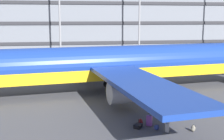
{
  "coord_description": "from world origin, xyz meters",
  "views": [
    {
      "loc": [
        -7.26,
        -32.55,
        7.94
      ],
      "look_at": [
        -2.56,
        -4.45,
        3.0
      ],
      "focal_mm": 48.64,
      "sensor_mm": 36.0,
      "label": 1
    }
  ],
  "objects_px": {
    "suitcase_navy": "(149,121)",
    "suitcase_upright": "(138,126)",
    "suitcase_black": "(168,118)",
    "backpack_scuffed": "(141,121)",
    "backpack_orange": "(193,129)",
    "suitcase_laid_flat": "(167,127)",
    "backpack_teal": "(156,128)",
    "airliner": "(102,65)"
  },
  "relations": [
    {
      "from": "suitcase_navy",
      "to": "suitcase_upright",
      "type": "xyz_separation_m",
      "value": [
        -0.88,
        -0.15,
        -0.3
      ]
    },
    {
      "from": "suitcase_black",
      "to": "suitcase_upright",
      "type": "distance_m",
      "value": 3.12
    },
    {
      "from": "backpack_scuffed",
      "to": "suitcase_navy",
      "type": "bearing_deg",
      "value": -48.71
    },
    {
      "from": "suitcase_black",
      "to": "backpack_scuffed",
      "type": "bearing_deg",
      "value": -164.22
    },
    {
      "from": "backpack_orange",
      "to": "backpack_scuffed",
      "type": "xyz_separation_m",
      "value": [
        -3.25,
        2.1,
        -0.02
      ]
    },
    {
      "from": "suitcase_black",
      "to": "backpack_orange",
      "type": "relative_size",
      "value": 1.61
    },
    {
      "from": "suitcase_navy",
      "to": "suitcase_laid_flat",
      "type": "height_order",
      "value": "suitcase_navy"
    },
    {
      "from": "backpack_teal",
      "to": "suitcase_upright",
      "type": "bearing_deg",
      "value": 150.26
    },
    {
      "from": "suitcase_navy",
      "to": "backpack_teal",
      "type": "bearing_deg",
      "value": -70.46
    },
    {
      "from": "backpack_orange",
      "to": "backpack_teal",
      "type": "height_order",
      "value": "backpack_orange"
    },
    {
      "from": "backpack_teal",
      "to": "suitcase_black",
      "type": "bearing_deg",
      "value": 51.95
    },
    {
      "from": "backpack_teal",
      "to": "backpack_scuffed",
      "type": "xyz_separation_m",
      "value": [
        -0.79,
        1.39,
        0.01
      ]
    },
    {
      "from": "airliner",
      "to": "suitcase_navy",
      "type": "height_order",
      "value": "airliner"
    },
    {
      "from": "suitcase_navy",
      "to": "backpack_scuffed",
      "type": "distance_m",
      "value": 0.79
    },
    {
      "from": "suitcase_navy",
      "to": "backpack_orange",
      "type": "relative_size",
      "value": 1.9
    },
    {
      "from": "suitcase_upright",
      "to": "backpack_teal",
      "type": "xyz_separation_m",
      "value": [
        1.17,
        -0.67,
        0.06
      ]
    },
    {
      "from": "suitcase_black",
      "to": "backpack_scuffed",
      "type": "xyz_separation_m",
      "value": [
        -2.41,
        -0.68,
        0.08
      ]
    },
    {
      "from": "suitcase_black",
      "to": "suitcase_laid_flat",
      "type": "relative_size",
      "value": 1.09
    },
    {
      "from": "suitcase_black",
      "to": "backpack_teal",
      "type": "distance_m",
      "value": 2.62
    },
    {
      "from": "suitcase_black",
      "to": "backpack_teal",
      "type": "bearing_deg",
      "value": -128.05
    },
    {
      "from": "suitcase_laid_flat",
      "to": "backpack_scuffed",
      "type": "height_order",
      "value": "suitcase_laid_flat"
    },
    {
      "from": "suitcase_black",
      "to": "backpack_teal",
      "type": "xyz_separation_m",
      "value": [
        -1.62,
        -2.07,
        0.07
      ]
    },
    {
      "from": "suitcase_navy",
      "to": "suitcase_black",
      "type": "bearing_deg",
      "value": 33.18
    },
    {
      "from": "suitcase_black",
      "to": "suitcase_laid_flat",
      "type": "height_order",
      "value": "suitcase_laid_flat"
    },
    {
      "from": "suitcase_navy",
      "to": "suitcase_upright",
      "type": "height_order",
      "value": "suitcase_navy"
    },
    {
      "from": "suitcase_black",
      "to": "suitcase_laid_flat",
      "type": "bearing_deg",
      "value": -111.22
    },
    {
      "from": "suitcase_upright",
      "to": "suitcase_navy",
      "type": "bearing_deg",
      "value": 9.55
    },
    {
      "from": "suitcase_navy",
      "to": "suitcase_upright",
      "type": "relative_size",
      "value": 1.19
    },
    {
      "from": "suitcase_laid_flat",
      "to": "backpack_scuffed",
      "type": "xyz_separation_m",
      "value": [
        -1.42,
        1.86,
        -0.15
      ]
    },
    {
      "from": "suitcase_laid_flat",
      "to": "suitcase_upright",
      "type": "distance_m",
      "value": 2.15
    },
    {
      "from": "suitcase_upright",
      "to": "backpack_orange",
      "type": "xyz_separation_m",
      "value": [
        3.64,
        -1.39,
        0.09
      ]
    },
    {
      "from": "backpack_orange",
      "to": "backpack_teal",
      "type": "relative_size",
      "value": 1.16
    },
    {
      "from": "backpack_scuffed",
      "to": "suitcase_upright",
      "type": "bearing_deg",
      "value": -118.19
    },
    {
      "from": "suitcase_black",
      "to": "airliner",
      "type": "bearing_deg",
      "value": 111.82
    },
    {
      "from": "suitcase_black",
      "to": "backpack_teal",
      "type": "relative_size",
      "value": 1.87
    },
    {
      "from": "suitcase_black",
      "to": "backpack_orange",
      "type": "height_order",
      "value": "backpack_orange"
    },
    {
      "from": "suitcase_laid_flat",
      "to": "suitcase_upright",
      "type": "bearing_deg",
      "value": 147.49
    },
    {
      "from": "suitcase_black",
      "to": "backpack_scuffed",
      "type": "distance_m",
      "value": 2.5
    },
    {
      "from": "backpack_orange",
      "to": "suitcase_upright",
      "type": "bearing_deg",
      "value": 159.14
    },
    {
      "from": "suitcase_black",
      "to": "suitcase_navy",
      "type": "bearing_deg",
      "value": -146.82
    },
    {
      "from": "airliner",
      "to": "suitcase_black",
      "type": "height_order",
      "value": "airliner"
    },
    {
      "from": "suitcase_upright",
      "to": "backpack_scuffed",
      "type": "relative_size",
      "value": 1.75
    }
  ]
}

